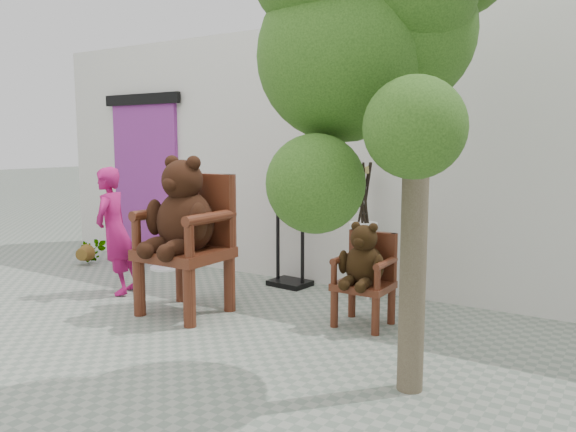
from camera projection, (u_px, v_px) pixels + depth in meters
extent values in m
plane|color=gray|center=(178.00, 358.00, 4.34)|extent=(60.00, 60.00, 0.00)
cube|color=silver|center=(355.00, 156.00, 6.74)|extent=(9.00, 1.00, 3.00)
cube|color=#79287A|center=(146.00, 182.00, 7.95)|extent=(1.20, 0.08, 2.20)
cube|color=black|center=(141.00, 99.00, 7.76)|extent=(1.40, 0.06, 0.15)
cylinder|color=#421A0E|center=(139.00, 288.00, 5.39)|extent=(0.12, 0.12, 0.54)
cylinder|color=#421A0E|center=(181.00, 276.00, 5.88)|extent=(0.12, 0.12, 0.54)
cylinder|color=#421A0E|center=(189.00, 298.00, 5.05)|extent=(0.12, 0.12, 0.54)
cylinder|color=#421A0E|center=(229.00, 284.00, 5.53)|extent=(0.12, 0.12, 0.54)
cube|color=#421A0E|center=(184.00, 254.00, 5.42)|extent=(0.77, 0.71, 0.10)
cube|color=#421A0E|center=(204.00, 209.00, 5.62)|extent=(0.73, 0.10, 0.71)
cylinder|color=#421A0E|center=(179.00, 207.00, 5.80)|extent=(0.10, 0.10, 0.71)
cylinder|color=#421A0E|center=(136.00, 233.00, 5.33)|extent=(0.09, 0.09, 0.32)
cylinder|color=#421A0E|center=(158.00, 213.00, 5.55)|extent=(0.10, 0.67, 0.10)
cylinder|color=#421A0E|center=(230.00, 211.00, 5.44)|extent=(0.10, 0.10, 0.71)
cylinder|color=#421A0E|center=(189.00, 239.00, 4.97)|extent=(0.09, 0.09, 0.32)
cylinder|color=#421A0E|center=(210.00, 218.00, 5.19)|extent=(0.10, 0.67, 0.10)
ellipsoid|color=black|center=(185.00, 222.00, 5.41)|extent=(0.59, 0.50, 0.62)
sphere|color=black|center=(182.00, 180.00, 5.33)|extent=(0.39, 0.39, 0.39)
ellipsoid|color=black|center=(171.00, 184.00, 5.20)|extent=(0.18, 0.14, 0.14)
sphere|color=black|center=(172.00, 162.00, 5.39)|extent=(0.14, 0.14, 0.14)
sphere|color=black|center=(194.00, 163.00, 5.24)|extent=(0.14, 0.14, 0.14)
ellipsoid|color=black|center=(155.00, 217.00, 5.44)|extent=(0.14, 0.20, 0.35)
ellipsoid|color=black|center=(156.00, 246.00, 5.28)|extent=(0.17, 0.35, 0.17)
sphere|color=black|center=(146.00, 250.00, 5.16)|extent=(0.17, 0.17, 0.17)
ellipsoid|color=black|center=(199.00, 222.00, 5.14)|extent=(0.14, 0.20, 0.35)
ellipsoid|color=black|center=(176.00, 249.00, 5.14)|extent=(0.17, 0.35, 0.17)
sphere|color=black|center=(166.00, 253.00, 5.03)|extent=(0.17, 0.17, 0.17)
cylinder|color=#421A0E|center=(334.00, 309.00, 5.06)|extent=(0.07, 0.07, 0.34)
cylinder|color=#421A0E|center=(352.00, 299.00, 5.36)|extent=(0.07, 0.07, 0.34)
cylinder|color=#421A0E|center=(376.00, 316.00, 4.85)|extent=(0.07, 0.07, 0.34)
cylinder|color=#421A0E|center=(391.00, 306.00, 5.15)|extent=(0.07, 0.07, 0.34)
cube|color=#421A0E|center=(363.00, 286.00, 5.08)|extent=(0.48, 0.44, 0.06)
cube|color=#421A0E|center=(373.00, 255.00, 5.20)|extent=(0.46, 0.06, 0.44)
cylinder|color=#421A0E|center=(352.00, 253.00, 5.31)|extent=(0.06, 0.06, 0.44)
cylinder|color=#421A0E|center=(334.00, 273.00, 5.02)|extent=(0.06, 0.06, 0.20)
cylinder|color=#421A0E|center=(343.00, 258.00, 5.16)|extent=(0.06, 0.42, 0.06)
cylinder|color=#421A0E|center=(394.00, 257.00, 5.09)|extent=(0.06, 0.06, 0.44)
cylinder|color=#421A0E|center=(377.00, 279.00, 4.80)|extent=(0.06, 0.06, 0.20)
cylinder|color=#421A0E|center=(386.00, 263.00, 4.94)|extent=(0.06, 0.42, 0.06)
ellipsoid|color=black|center=(364.00, 265.00, 5.06)|extent=(0.36, 0.31, 0.38)
sphere|color=black|center=(364.00, 238.00, 5.01)|extent=(0.24, 0.24, 0.24)
ellipsoid|color=black|center=(359.00, 242.00, 4.93)|extent=(0.11, 0.09, 0.09)
sphere|color=black|center=(356.00, 226.00, 5.05)|extent=(0.08, 0.08, 0.08)
sphere|color=black|center=(373.00, 228.00, 4.96)|extent=(0.08, 0.08, 0.08)
ellipsoid|color=black|center=(343.00, 262.00, 5.08)|extent=(0.08, 0.12, 0.22)
ellipsoid|color=black|center=(348.00, 282.00, 4.98)|extent=(0.11, 0.21, 0.11)
sphere|color=black|center=(344.00, 285.00, 4.91)|extent=(0.10, 0.10, 0.10)
ellipsoid|color=black|center=(379.00, 266.00, 4.90)|extent=(0.08, 0.12, 0.22)
ellipsoid|color=black|center=(364.00, 284.00, 4.90)|extent=(0.11, 0.21, 0.11)
sphere|color=black|center=(360.00, 287.00, 4.83)|extent=(0.10, 0.10, 0.10)
imported|color=#A3145B|center=(115.00, 231.00, 6.14)|extent=(0.49, 0.59, 1.39)
cylinder|color=white|center=(166.00, 217.00, 7.33)|extent=(0.60, 0.60, 0.03)
cylinder|color=white|center=(167.00, 243.00, 7.37)|extent=(0.06, 0.06, 0.68)
cylinder|color=white|center=(167.00, 267.00, 7.42)|extent=(0.44, 0.44, 0.03)
cube|color=black|center=(278.00, 221.00, 6.56)|extent=(0.03, 0.03, 1.50)
cube|color=black|center=(303.00, 223.00, 6.34)|extent=(0.03, 0.03, 1.50)
cube|color=black|center=(290.00, 156.00, 6.35)|extent=(0.40, 0.07, 0.03)
cube|color=black|center=(290.00, 283.00, 6.54)|extent=(0.48, 0.39, 0.06)
cube|color=#B37B9D|center=(289.00, 185.00, 6.38)|extent=(0.36, 0.07, 0.52)
cylinder|color=black|center=(290.00, 159.00, 6.35)|extent=(0.01, 0.01, 0.08)
cylinder|color=white|center=(363.00, 257.00, 6.00)|extent=(0.32, 0.32, 0.03)
cylinder|color=white|center=(373.00, 277.00, 6.05)|extent=(0.03, 0.03, 0.44)
cylinder|color=white|center=(359.00, 275.00, 6.14)|extent=(0.03, 0.03, 0.44)
cylinder|color=white|center=(352.00, 278.00, 6.00)|extent=(0.03, 0.03, 0.44)
cylinder|color=white|center=(367.00, 280.00, 5.91)|extent=(0.03, 0.03, 0.44)
cylinder|color=black|center=(363.00, 200.00, 5.97)|extent=(0.14, 0.11, 0.79)
cylinder|color=#9D8B47|center=(362.00, 169.00, 5.98)|extent=(0.05, 0.04, 0.08)
cylinder|color=black|center=(361.00, 200.00, 5.89)|extent=(0.11, 0.05, 0.80)
cylinder|color=#9D8B47|center=(359.00, 170.00, 5.82)|extent=(0.04, 0.04, 0.07)
cylinder|color=black|center=(362.00, 200.00, 5.87)|extent=(0.15, 0.03, 0.79)
cylinder|color=#9D8B47|center=(361.00, 170.00, 5.79)|extent=(0.05, 0.04, 0.08)
cylinder|color=black|center=(365.00, 200.00, 5.87)|extent=(0.12, 0.10, 0.80)
cylinder|color=#9D8B47|center=(367.00, 170.00, 5.78)|extent=(0.04, 0.04, 0.08)
cylinder|color=black|center=(366.00, 200.00, 5.87)|extent=(0.07, 0.07, 0.80)
cylinder|color=#9D8B47|center=(367.00, 170.00, 5.80)|extent=(0.04, 0.04, 0.07)
cylinder|color=black|center=(366.00, 200.00, 5.96)|extent=(0.13, 0.02, 0.80)
cylinder|color=#9D8B47|center=(368.00, 169.00, 5.95)|extent=(0.04, 0.04, 0.07)
cylinder|color=#473C2B|center=(416.00, 164.00, 3.60)|extent=(0.17, 0.17, 3.04)
sphere|color=#1E4011|center=(397.00, 32.00, 3.69)|extent=(1.04, 1.04, 1.04)
sphere|color=#1E4011|center=(342.00, 56.00, 3.62)|extent=(1.12, 1.12, 1.12)
sphere|color=#1E4011|center=(316.00, 184.00, 3.39)|extent=(0.61, 0.61, 0.61)
sphere|color=#1E4011|center=(415.00, 127.00, 2.91)|extent=(0.54, 0.54, 0.54)
imported|color=#1E4011|center=(90.00, 250.00, 7.69)|extent=(0.45, 0.43, 0.40)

